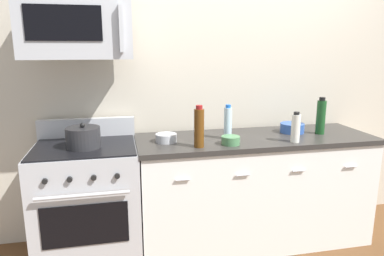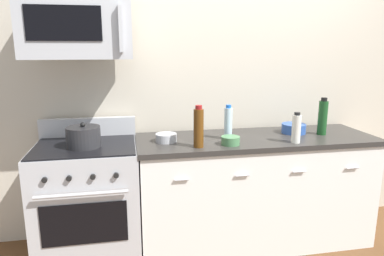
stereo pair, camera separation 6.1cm
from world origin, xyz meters
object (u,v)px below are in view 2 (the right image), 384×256
(bowl_steel_prep, at_px, (166,137))
(bowl_blue_mixing, at_px, (294,128))
(bottle_wine_amber, at_px, (199,128))
(range_oven, at_px, (89,201))
(bottle_wine_green, at_px, (323,117))
(microwave, at_px, (78,30))
(bottle_vinegar_white, at_px, (296,128))
(stockpot, at_px, (83,137))
(bottle_water_clear, at_px, (228,123))
(bowl_green_glaze, at_px, (230,140))

(bowl_steel_prep, bearing_deg, bowl_blue_mixing, 4.13)
(bottle_wine_amber, xyz_separation_m, bowl_blue_mixing, (0.88, 0.27, -0.10))
(range_oven, relative_size, bottle_wine_green, 3.46)
(microwave, bearing_deg, bottle_vinegar_white, -9.76)
(microwave, xyz_separation_m, stockpot, (-0.00, -0.10, -0.75))
(bottle_wine_green, height_order, bottle_vinegar_white, bottle_wine_green)
(range_oven, bearing_deg, bottle_water_clear, -1.10)
(range_oven, xyz_separation_m, bottle_water_clear, (1.10, -0.02, 0.58))
(range_oven, height_order, bottle_water_clear, bottle_water_clear)
(bottle_wine_green, bearing_deg, bottle_water_clear, 179.82)
(bowl_steel_prep, height_order, stockpot, stockpot)
(bottle_vinegar_white, bearing_deg, bottle_wine_amber, 178.66)
(bottle_water_clear, xyz_separation_m, stockpot, (-1.10, -0.03, -0.05))
(bottle_wine_green, relative_size, bottle_vinegar_white, 1.32)
(bowl_green_glaze, bearing_deg, bottle_water_clear, 80.09)
(bottle_wine_green, bearing_deg, stockpot, -179.11)
(bottle_vinegar_white, height_order, stockpot, bottle_vinegar_white)
(microwave, xyz_separation_m, bottle_water_clear, (1.10, -0.07, -0.70))
(bowl_steel_prep, relative_size, stockpot, 0.67)
(stockpot, bearing_deg, range_oven, 90.00)
(bowl_green_glaze, bearing_deg, bowl_blue_mixing, 21.72)
(bowl_blue_mixing, bearing_deg, bottle_water_clear, -171.84)
(range_oven, distance_m, bottle_wine_amber, 1.04)
(stockpot, bearing_deg, bottle_wine_green, 0.89)
(bottle_wine_green, distance_m, bowl_green_glaze, 0.86)
(range_oven, relative_size, bottle_vinegar_white, 4.56)
(bottle_wine_amber, distance_m, bowl_green_glaze, 0.27)
(bottle_wine_amber, bearing_deg, bottle_vinegar_white, -1.34)
(bottle_water_clear, xyz_separation_m, bottle_wine_amber, (-0.28, -0.19, 0.02))
(range_oven, distance_m, stockpot, 0.53)
(bottle_wine_amber, bearing_deg, bowl_blue_mixing, 17.24)
(stockpot, bearing_deg, bottle_wine_amber, -10.68)
(microwave, xyz_separation_m, bowl_steel_prep, (0.61, -0.06, -0.80))
(bowl_steel_prep, bearing_deg, bottle_wine_green, -0.45)
(bottle_water_clear, height_order, stockpot, bottle_water_clear)
(bottle_wine_amber, xyz_separation_m, stockpot, (-0.82, 0.15, -0.07))
(bottle_wine_amber, bearing_deg, stockpot, 169.32)
(bottle_wine_green, bearing_deg, bottle_vinegar_white, -148.91)
(bottle_vinegar_white, xyz_separation_m, stockpot, (-1.57, 0.17, -0.03))
(microwave, bearing_deg, range_oven, -90.29)
(range_oven, height_order, bottle_wine_green, bottle_wine_green)
(microwave, height_order, bottle_water_clear, microwave)
(range_oven, bearing_deg, bottle_wine_amber, -14.23)
(stockpot, bearing_deg, bowl_steel_prep, 3.77)
(bottle_wine_amber, xyz_separation_m, bowl_green_glaze, (0.25, 0.02, -0.11))
(bottle_vinegar_white, bearing_deg, bottle_water_clear, 156.72)
(bottle_wine_amber, distance_m, bowl_blue_mixing, 0.93)
(range_oven, relative_size, stockpot, 4.39)
(microwave, height_order, bottle_wine_amber, microwave)
(bottle_water_clear, bearing_deg, stockpot, -178.31)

